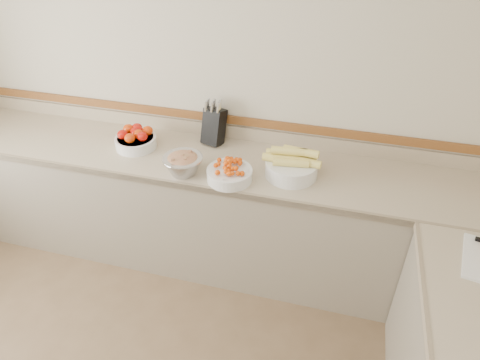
% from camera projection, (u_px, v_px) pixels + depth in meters
% --- Properties ---
extents(back_wall, '(4.00, 0.00, 4.00)m').
position_uv_depth(back_wall, '(215.00, 84.00, 2.93)').
color(back_wall, beige).
rests_on(back_wall, ground_plane).
extents(counter_back, '(4.00, 0.65, 1.08)m').
position_uv_depth(counter_back, '(206.00, 209.00, 3.15)').
color(counter_back, tan).
rests_on(counter_back, ground_plane).
extents(knife_block, '(0.18, 0.20, 0.33)m').
position_uv_depth(knife_block, '(214.00, 125.00, 3.00)').
color(knife_block, black).
rests_on(knife_block, counter_back).
extents(tomato_bowl, '(0.29, 0.29, 0.14)m').
position_uv_depth(tomato_bowl, '(136.00, 139.00, 2.98)').
color(tomato_bowl, white).
rests_on(tomato_bowl, counter_back).
extents(cherry_tomato_bowl, '(0.29, 0.29, 0.15)m').
position_uv_depth(cherry_tomato_bowl, '(230.00, 173.00, 2.66)').
color(cherry_tomato_bowl, white).
rests_on(cherry_tomato_bowl, counter_back).
extents(corn_bowl, '(0.37, 0.33, 0.20)m').
position_uv_depth(corn_bowl, '(292.00, 165.00, 2.69)').
color(corn_bowl, white).
rests_on(corn_bowl, counter_back).
extents(rhubarb_bowl, '(0.26, 0.26, 0.14)m').
position_uv_depth(rhubarb_bowl, '(183.00, 163.00, 2.70)').
color(rhubarb_bowl, '#B2B2BA').
rests_on(rhubarb_bowl, counter_back).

